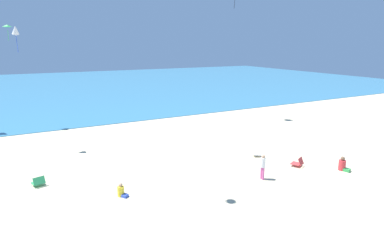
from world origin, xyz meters
name	(u,v)px	position (x,y,z in m)	size (l,w,h in m)	color
ground_plane	(176,183)	(0.00, 10.00, 0.00)	(120.00, 120.00, 0.00)	beige
ocean_water	(71,86)	(0.00, 53.98, 0.03)	(120.00, 60.00, 0.05)	teal
beach_chair_near_camera	(298,163)	(7.40, 8.74, 0.25)	(0.80, 0.83, 0.57)	#D13D3D
beach_chair_mid_beach	(257,153)	(6.36, 11.24, 0.22)	(0.81, 0.82, 0.49)	white
beach_chair_far_left	(38,182)	(-6.40, 12.89, 0.25)	(0.69, 0.70, 0.53)	#2D9956
person_0	(343,165)	(9.25, 7.13, 0.30)	(0.52, 0.72, 0.82)	red
person_1	(121,191)	(-2.93, 9.86, 0.25)	(0.53, 0.60, 0.67)	yellow
person_3	(263,165)	(4.32, 8.30, 0.81)	(0.30, 0.30, 1.40)	#D8599E
kite_white	(15,30)	(-6.75, 19.29, 7.98)	(0.51, 0.64, 1.71)	white
kite_green	(7,26)	(-7.45, 26.32, 8.57)	(0.58, 0.48, 1.28)	green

